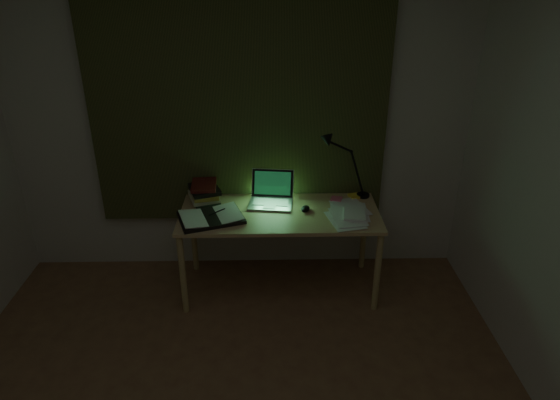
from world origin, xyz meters
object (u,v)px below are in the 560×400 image
Objects in this scene: desk at (280,251)px; book_stack at (204,193)px; loose_papers at (347,213)px; open_textbook at (211,217)px; desk_lamp at (365,164)px; laptop at (270,191)px.

book_stack reaches higher than desk.
desk is at bearing 175.25° from loose_papers.
desk is 3.34× the size of open_textbook.
book_stack is at bearing -171.09° from desk_lamp.
book_stack is at bearing 168.28° from loose_papers.
open_textbook is 0.81× the size of desk_lamp.
laptop is (-0.07, 0.12, 0.45)m from desk.
laptop is 1.50× the size of book_stack.
desk is 0.47m from laptop.
desk_lamp is at bearing 18.09° from laptop.
laptop is 0.83× the size of open_textbook.
open_textbook is at bearing -157.36° from desk_lamp.
desk is at bearing -52.76° from laptop.
laptop is 0.50m from book_stack.
book_stack is at bearing 162.55° from desk.
open_textbook is at bearing -145.64° from laptop.
desk_lamp is (1.22, 0.08, 0.19)m from book_stack.
open_textbook is 1.23m from desk_lamp.
desk is 0.60m from loose_papers.
loose_papers is (0.98, 0.06, -0.01)m from open_textbook.
desk_lamp reaches higher than book_stack.
open_textbook is at bearing -176.34° from loose_papers.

